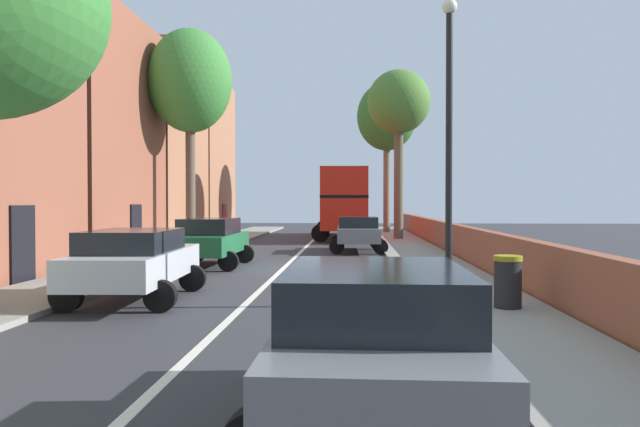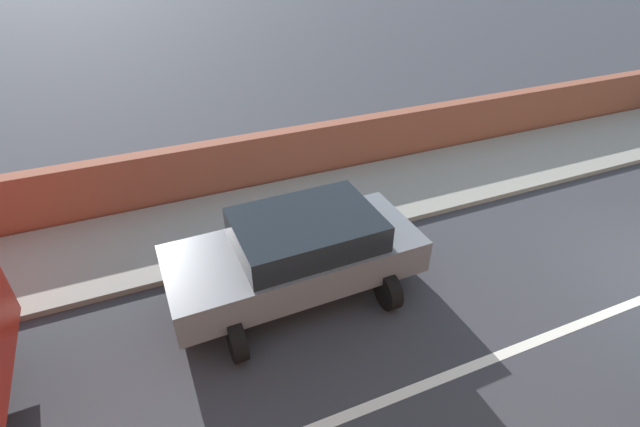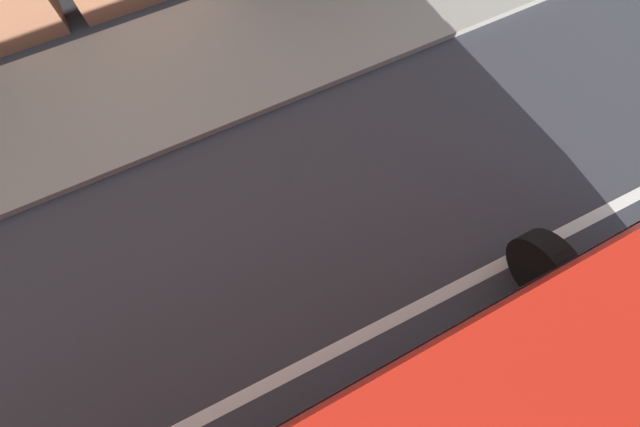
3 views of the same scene
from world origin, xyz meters
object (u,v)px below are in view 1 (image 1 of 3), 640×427
at_px(lamppost_right, 449,125).
at_px(double_decker_bus, 343,200).
at_px(street_tree_left_0, 190,83).
at_px(litter_bin_right, 508,281).
at_px(parked_car_green_left_2, 211,239).
at_px(parked_car_grey_right_4, 358,231).
at_px(street_tree_right_5, 387,117).
at_px(parked_car_grey_right_3, 375,337).
at_px(parked_car_silver_left_0, 135,260).
at_px(street_tree_right_3, 399,105).

bearing_deg(lamppost_right, double_decker_bus, 96.46).
height_order(street_tree_left_0, litter_bin_right, street_tree_left_0).
relative_size(parked_car_green_left_2, litter_bin_right, 4.16).
xyz_separation_m(parked_car_grey_right_4, street_tree_right_5, (2.13, 15.03, 7.21)).
bearing_deg(parked_car_grey_right_3, parked_car_silver_left_0, 125.61).
xyz_separation_m(parked_car_silver_left_0, parked_car_green_left_2, (-0.00, 6.77, 0.02)).
relative_size(street_tree_left_0, street_tree_right_5, 0.93).
xyz_separation_m(parked_car_grey_right_3, street_tree_right_3, (2.39, 27.65, 6.84)).
height_order(double_decker_bus, street_tree_right_5, street_tree_right_5).
bearing_deg(street_tree_right_5, lamppost_right, -90.68).
relative_size(parked_car_green_left_2, street_tree_right_3, 0.44).
height_order(parked_car_grey_right_3, street_tree_right_5, street_tree_right_5).
bearing_deg(parked_car_grey_right_4, litter_bin_right, -78.73).
bearing_deg(parked_car_grey_right_4, parked_car_grey_right_3, -90.01).
relative_size(parked_car_grey_right_3, lamppost_right, 0.62).
distance_m(parked_car_green_left_2, street_tree_left_0, 9.27).
height_order(parked_car_grey_right_3, street_tree_left_0, street_tree_left_0).
distance_m(parked_car_grey_right_4, litter_bin_right, 14.33).
height_order(parked_car_silver_left_0, parked_car_green_left_2, parked_car_green_left_2).
xyz_separation_m(parked_car_silver_left_0, street_tree_left_0, (-2.43, 12.85, 6.58)).
bearing_deg(parked_car_grey_right_3, street_tree_right_3, 85.07).
height_order(parked_car_grey_right_3, lamppost_right, lamppost_right).
distance_m(parked_car_silver_left_0, litter_bin_right, 7.87).
height_order(parked_car_grey_right_4, street_tree_right_5, street_tree_right_5).
height_order(parked_car_silver_left_0, parked_car_grey_right_4, parked_car_silver_left_0).
relative_size(parked_car_silver_left_0, lamppost_right, 0.70).
relative_size(parked_car_grey_right_3, parked_car_grey_right_4, 0.92).
height_order(double_decker_bus, parked_car_green_left_2, double_decker_bus).
bearing_deg(street_tree_left_0, parked_car_grey_right_4, 1.43).
distance_m(street_tree_left_0, street_tree_right_5, 17.99).
xyz_separation_m(parked_car_grey_right_3, lamppost_right, (1.80, 6.84, 2.90)).
bearing_deg(parked_car_silver_left_0, litter_bin_right, -7.39).
bearing_deg(street_tree_left_0, parked_car_silver_left_0, -79.30).
relative_size(double_decker_bus, street_tree_right_3, 1.17).
bearing_deg(parked_car_silver_left_0, lamppost_right, -1.14).
xyz_separation_m(double_decker_bus, street_tree_left_0, (-6.63, -9.98, 5.14)).
relative_size(parked_car_grey_right_3, street_tree_right_5, 0.38).
bearing_deg(parked_car_grey_right_4, lamppost_right, -82.23).
bearing_deg(parked_car_silver_left_0, street_tree_right_3, 70.35).
relative_size(street_tree_right_5, lamppost_right, 1.66).
bearing_deg(parked_car_green_left_2, parked_car_silver_left_0, -89.97).
distance_m(double_decker_bus, street_tree_right_5, 8.32).
distance_m(parked_car_green_left_2, parked_car_grey_right_3, 14.63).
relative_size(parked_car_grey_right_4, street_tree_right_3, 0.44).
height_order(parked_car_silver_left_0, lamppost_right, lamppost_right).
xyz_separation_m(double_decker_bus, parked_car_green_left_2, (-4.20, -16.07, -1.42)).
distance_m(double_decker_bus, parked_car_grey_right_3, 29.86).
bearing_deg(street_tree_right_3, parked_car_grey_right_3, -94.93).
bearing_deg(parked_car_grey_right_4, street_tree_left_0, -178.57).
bearing_deg(street_tree_left_0, parked_car_grey_right_3, -69.47).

